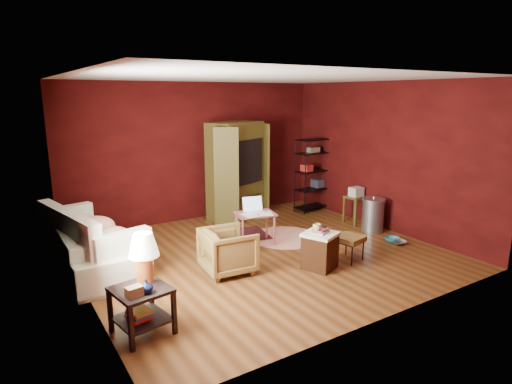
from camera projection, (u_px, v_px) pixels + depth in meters
room at (261, 170)px, 6.67m from camera, size 5.54×5.04×2.84m
sofa at (91, 240)px, 6.34m from camera, size 0.70×2.27×0.88m
armchair at (228, 249)px, 6.22m from camera, size 0.72×0.76×0.72m
pet_bowl_steel at (399, 237)px, 7.43m from camera, size 0.26×0.12×0.25m
pet_bowl_turquoise at (393, 235)px, 7.56m from camera, size 0.27×0.15×0.25m
vase at (146, 287)px, 4.46m from camera, size 0.19×0.19×0.14m
mug at (317, 226)px, 6.22m from camera, size 0.14×0.13×0.12m
side_table at (142, 274)px, 4.62m from camera, size 0.64×0.64×1.10m
sofa_cushions at (89, 241)px, 6.34m from camera, size 1.23×2.19×0.87m
hamper at (320, 250)px, 6.38m from camera, size 0.59×0.59×0.64m
footstool at (350, 239)px, 6.66m from camera, size 0.46×0.46×0.40m
rug_round at (285, 237)px, 7.81m from camera, size 1.29×1.29×0.01m
rug_oriental at (234, 236)px, 7.85m from camera, size 1.36×1.04×0.01m
laptop_desk at (255, 216)px, 7.37m from camera, size 0.74×0.62×0.81m
tv_armoire at (237, 169)px, 8.85m from camera, size 1.47×1.17×2.01m
wire_shelving at (313, 172)px, 9.47m from camera, size 0.82×0.42×1.61m
small_stand at (356, 196)px, 8.61m from camera, size 0.38×0.38×0.73m
trash_can at (373, 215)px, 8.09m from camera, size 0.47×0.47×0.69m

